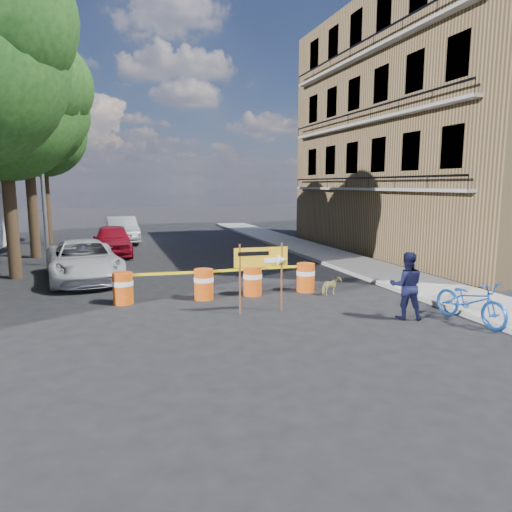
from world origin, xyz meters
TOP-DOWN VIEW (x-y plane):
  - ground at (0.00, 0.00)m, footprint 120.00×120.00m
  - sidewalk_east at (6.20, 6.00)m, footprint 2.40×40.00m
  - apartment_building at (12.00, 8.00)m, footprint 8.00×16.00m
  - tree_mid_a at (-6.74, 7.00)m, footprint 5.25×5.00m
  - tree_mid_b at (-6.73, 12.00)m, footprint 5.67×5.40m
  - tree_far at (-6.74, 17.00)m, footprint 5.04×4.80m
  - streetlamp at (-5.93, 9.50)m, footprint 1.25×0.18m
  - barrel_far_left at (-3.22, 2.05)m, footprint 0.58×0.58m
  - barrel_mid_left at (-0.94, 1.86)m, footprint 0.58×0.58m
  - barrel_mid_right at (0.57, 1.88)m, footprint 0.58×0.58m
  - barrel_far_right at (2.32, 1.86)m, footprint 0.58×0.58m
  - detour_sign at (0.39, -0.03)m, footprint 1.43×0.28m
  - pedestrian at (3.50, -1.64)m, footprint 1.02×0.92m
  - bicycle at (4.80, -2.41)m, footprint 0.84×1.16m
  - dog at (2.89, 1.20)m, footprint 0.71×0.49m
  - suv_white at (-4.42, 5.89)m, footprint 2.96×5.31m
  - sedan_red at (-3.37, 11.61)m, footprint 1.74×4.31m
  - sedan_silver at (-2.80, 16.57)m, footprint 1.90×4.67m

SIDE VIEW (x-z plane):
  - ground at x=0.00m, z-range 0.00..0.00m
  - sidewalk_east at x=6.20m, z-range 0.00..0.15m
  - dog at x=2.89m, z-range 0.00..0.55m
  - barrel_far_left at x=-3.22m, z-range 0.02..0.92m
  - barrel_mid_left at x=-0.94m, z-range 0.02..0.92m
  - barrel_mid_right at x=0.57m, z-range 0.02..0.92m
  - barrel_far_right at x=2.32m, z-range 0.02..0.92m
  - suv_white at x=-4.42m, z-range 0.00..1.40m
  - sedan_red at x=-3.37m, z-range 0.00..1.47m
  - sedan_silver at x=-2.80m, z-range 0.00..1.51m
  - pedestrian at x=3.50m, z-range 0.00..1.70m
  - bicycle at x=4.80m, z-range 0.00..2.05m
  - detour_sign at x=0.39m, z-range 0.43..2.27m
  - streetlamp at x=-5.93m, z-range 0.38..8.38m
  - apartment_building at x=12.00m, z-range 0.00..12.00m
  - tree_mid_a at x=-6.74m, z-range 1.67..10.34m
  - tree_far at x=-6.74m, z-range 1.80..10.64m
  - tree_mid_b at x=-6.73m, z-range 1.90..11.53m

